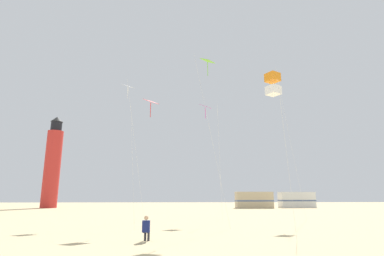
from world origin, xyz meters
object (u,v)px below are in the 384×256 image
kite_diamond_lime (208,68)px  lighthouse_distant (53,164)px  kite_diamond_white (129,92)px  kite_diamond_cyan (276,82)px  kite_diamond_scarlet (150,106)px  rv_van_white (297,200)px  kite_flyer_standing (146,228)px  kite_box_orange (273,84)px  kite_diamond_magenta (206,111)px  rv_van_tan (254,200)px

kite_diamond_lime → lighthouse_distant: lighthouse_distant is taller
kite_diamond_white → kite_diamond_cyan: bearing=0.1°
lighthouse_distant → kite_diamond_scarlet: bearing=-60.0°
kite_diamond_cyan → rv_van_white: 33.91m
kite_diamond_scarlet → lighthouse_distant: lighthouse_distant is taller
kite_diamond_lime → rv_van_white: size_ratio=1.85×
kite_diamond_white → rv_van_white: size_ratio=1.88×
kite_flyer_standing → kite_diamond_white: size_ratio=0.09×
kite_diamond_white → kite_box_orange: bearing=-53.8°
kite_diamond_lime → lighthouse_distant: 44.11m
lighthouse_distant → kite_flyer_standing: bearing=-63.3°
rv_van_white → kite_diamond_magenta: bearing=-128.0°
kite_diamond_lime → kite_diamond_scarlet: 5.18m
kite_flyer_standing → kite_diamond_magenta: bearing=-104.5°
kite_flyer_standing → kite_box_orange: bearing=179.7°
kite_flyer_standing → kite_diamond_white: bearing=-72.5°
rv_van_tan → rv_van_white: bearing=14.0°
kite_diamond_cyan → rv_van_tan: kite_diamond_cyan is taller
kite_flyer_standing → rv_van_white: bearing=-116.4°
kite_diamond_cyan → kite_box_orange: size_ratio=1.68×
kite_diamond_white → kite_diamond_lime: bearing=-43.1°
kite_diamond_white → kite_diamond_magenta: kite_diamond_white is taller
kite_diamond_cyan → kite_diamond_scarlet: kite_diamond_cyan is taller
kite_diamond_white → lighthouse_distant: size_ratio=0.74×
kite_diamond_white → kite_flyer_standing: bearing=-75.7°
kite_diamond_lime → kite_diamond_scarlet: kite_diamond_lime is taller
kite_diamond_white → rv_van_tan: 34.17m
kite_diamond_magenta → kite_diamond_scarlet: bearing=-126.3°
kite_flyer_standing → lighthouse_distant: size_ratio=0.07×
kite_diamond_magenta → lighthouse_distant: size_ratio=0.64×
kite_diamond_magenta → lighthouse_distant: 38.84m
kite_box_orange → kite_diamond_lime: bearing=111.9°
kite_flyer_standing → rv_van_white: size_ratio=0.18×
kite_diamond_lime → kite_diamond_magenta: 7.16m
lighthouse_distant → rv_van_tan: size_ratio=2.59×
kite_diamond_white → kite_box_orange: 16.42m
kite_diamond_cyan → kite_diamond_white: bearing=-179.9°
kite_diamond_white → kite_diamond_lime: kite_diamond_white is taller
kite_diamond_lime → kite_diamond_cyan: size_ratio=0.88×
kite_diamond_white → kite_diamond_scarlet: (2.55, -5.94, -3.13)m
kite_diamond_lime → rv_van_tan: size_ratio=1.88×
kite_diamond_white → kite_diamond_lime: 9.32m
kite_flyer_standing → kite_diamond_scarlet: bearing=-81.3°
kite_diamond_white → rv_van_tan: (18.38, 26.95, -10.18)m
kite_flyer_standing → kite_box_orange: size_ratio=0.14×
kite_diamond_magenta → rv_van_white: (19.58, 28.61, -8.64)m
kite_diamond_white → kite_diamond_scarlet: kite_diamond_white is taller
kite_box_orange → lighthouse_distant: size_ratio=0.49×
kite_diamond_magenta → lighthouse_distant: (-25.50, 29.21, -2.19)m
kite_box_orange → rv_van_white: size_ratio=1.25×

